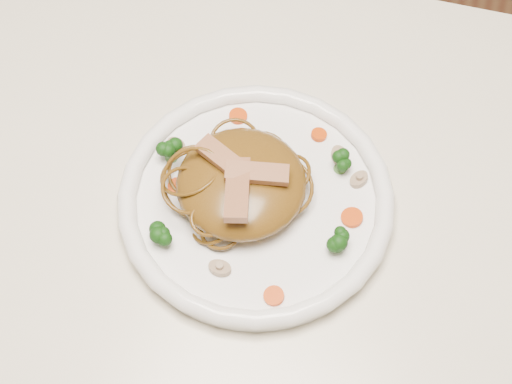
# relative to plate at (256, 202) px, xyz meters

# --- Properties ---
(table) EXTENTS (1.20, 0.80, 0.75)m
(table) POSITION_rel_plate_xyz_m (-0.02, -0.05, -0.11)
(table) COLOR silver
(table) RESTS_ON ground
(plate) EXTENTS (0.36, 0.36, 0.02)m
(plate) POSITION_rel_plate_xyz_m (0.00, 0.00, 0.00)
(plate) COLOR white
(plate) RESTS_ON table
(noodle_mound) EXTENTS (0.16, 0.16, 0.04)m
(noodle_mound) POSITION_rel_plate_xyz_m (-0.02, 0.00, 0.03)
(noodle_mound) COLOR brown
(noodle_mound) RESTS_ON plate
(chicken_a) EXTENTS (0.07, 0.03, 0.01)m
(chicken_a) POSITION_rel_plate_xyz_m (0.00, 0.00, 0.06)
(chicken_a) COLOR #A5744E
(chicken_a) RESTS_ON noodle_mound
(chicken_b) EXTENTS (0.07, 0.05, 0.01)m
(chicken_b) POSITION_rel_plate_xyz_m (-0.03, 0.01, 0.06)
(chicken_b) COLOR #A5744E
(chicken_b) RESTS_ON noodle_mound
(chicken_c) EXTENTS (0.04, 0.07, 0.01)m
(chicken_c) POSITION_rel_plate_xyz_m (-0.01, -0.02, 0.06)
(chicken_c) COLOR #A5744E
(chicken_c) RESTS_ON noodle_mound
(broccoli_0) EXTENTS (0.02, 0.02, 0.03)m
(broccoli_0) POSITION_rel_plate_xyz_m (0.08, 0.06, 0.02)
(broccoli_0) COLOR #14460E
(broccoli_0) RESTS_ON plate
(broccoli_1) EXTENTS (0.03, 0.03, 0.03)m
(broccoli_1) POSITION_rel_plate_xyz_m (-0.10, 0.03, 0.02)
(broccoli_1) COLOR #14460E
(broccoli_1) RESTS_ON plate
(broccoli_2) EXTENTS (0.03, 0.03, 0.03)m
(broccoli_2) POSITION_rel_plate_xyz_m (-0.08, -0.07, 0.02)
(broccoli_2) COLOR #14460E
(broccoli_2) RESTS_ON plate
(broccoli_3) EXTENTS (0.03, 0.03, 0.03)m
(broccoli_3) POSITION_rel_plate_xyz_m (0.09, -0.03, 0.02)
(broccoli_3) COLOR #14460E
(broccoli_3) RESTS_ON plate
(carrot_0) EXTENTS (0.02, 0.02, 0.00)m
(carrot_0) POSITION_rel_plate_xyz_m (0.05, 0.09, 0.01)
(carrot_0) COLOR red
(carrot_0) RESTS_ON plate
(carrot_1) EXTENTS (0.03, 0.03, 0.00)m
(carrot_1) POSITION_rel_plate_xyz_m (-0.08, -0.01, 0.01)
(carrot_1) COLOR red
(carrot_1) RESTS_ON plate
(carrot_2) EXTENTS (0.03, 0.03, 0.00)m
(carrot_2) POSITION_rel_plate_xyz_m (0.10, 0.00, 0.01)
(carrot_2) COLOR red
(carrot_2) RESTS_ON plate
(carrot_3) EXTENTS (0.03, 0.03, 0.00)m
(carrot_3) POSITION_rel_plate_xyz_m (-0.05, 0.10, 0.01)
(carrot_3) COLOR red
(carrot_3) RESTS_ON plate
(carrot_4) EXTENTS (0.03, 0.03, 0.00)m
(carrot_4) POSITION_rel_plate_xyz_m (0.05, -0.10, 0.01)
(carrot_4) COLOR red
(carrot_4) RESTS_ON plate
(mushroom_0) EXTENTS (0.03, 0.03, 0.01)m
(mushroom_0) POSITION_rel_plate_xyz_m (-0.01, -0.09, 0.01)
(mushroom_0) COLOR tan
(mushroom_0) RESTS_ON plate
(mushroom_1) EXTENTS (0.03, 0.03, 0.01)m
(mushroom_1) POSITION_rel_plate_xyz_m (0.10, 0.05, 0.01)
(mushroom_1) COLOR tan
(mushroom_1) RESTS_ON plate
(mushroom_2) EXTENTS (0.03, 0.03, 0.01)m
(mushroom_2) POSITION_rel_plate_xyz_m (-0.10, 0.04, 0.01)
(mushroom_2) COLOR tan
(mushroom_2) RESTS_ON plate
(mushroom_3) EXTENTS (0.03, 0.03, 0.01)m
(mushroom_3) POSITION_rel_plate_xyz_m (0.07, 0.07, 0.01)
(mushroom_3) COLOR tan
(mushroom_3) RESTS_ON plate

